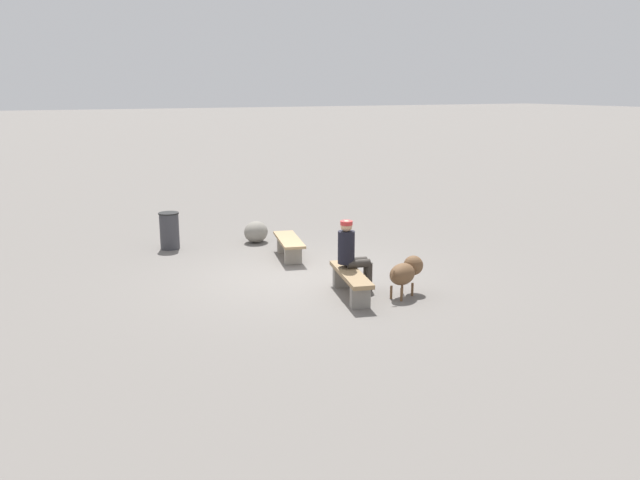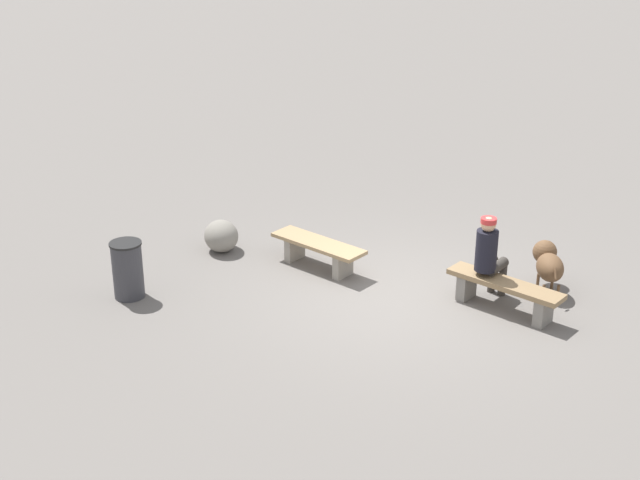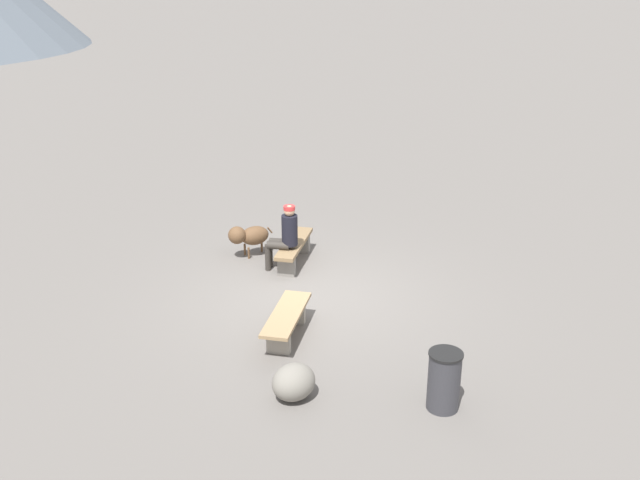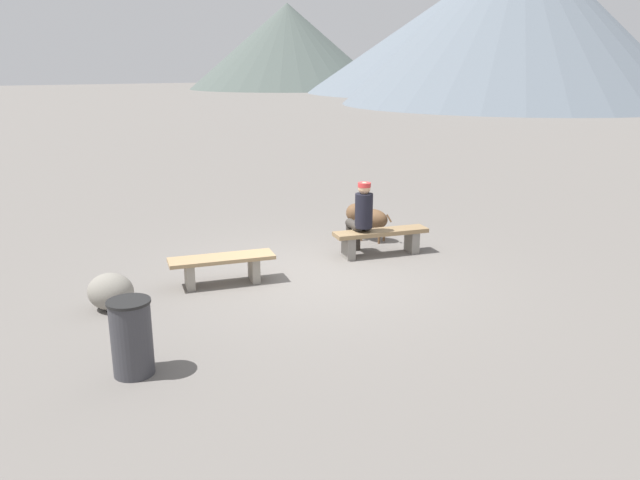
{
  "view_description": "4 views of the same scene",
  "coord_description": "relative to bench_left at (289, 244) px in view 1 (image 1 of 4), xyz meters",
  "views": [
    {
      "loc": [
        11.06,
        -4.98,
        3.6
      ],
      "look_at": [
        -0.26,
        0.56,
        0.63
      ],
      "focal_mm": 36.45,
      "sensor_mm": 36.0,
      "label": 1
    },
    {
      "loc": [
        4.24,
        -10.58,
        5.7
      ],
      "look_at": [
        -1.4,
        0.38,
        0.48
      ],
      "focal_mm": 49.62,
      "sensor_mm": 36.0,
      "label": 2
    },
    {
      "loc": [
        -11.39,
        0.12,
        5.62
      ],
      "look_at": [
        1.32,
        -0.19,
        0.55
      ],
      "focal_mm": 40.02,
      "sensor_mm": 36.0,
      "label": 3
    },
    {
      "loc": [
        -4.93,
        -7.88,
        3.2
      ],
      "look_at": [
        -0.07,
        -0.2,
        0.63
      ],
      "focal_mm": 34.79,
      "sensor_mm": 36.0,
      "label": 4
    }
  ],
  "objects": [
    {
      "name": "bench_left",
      "position": [
        0.0,
        0.0,
        0.0
      ],
      "size": [
        1.63,
        0.8,
        0.43
      ],
      "rotation": [
        0.0,
        0.0,
        -0.24
      ],
      "color": "gray",
      "rests_on": "ground"
    },
    {
      "name": "trash_bin",
      "position": [
        -1.95,
        -2.12,
        0.11
      ],
      "size": [
        0.46,
        0.46,
        0.84
      ],
      "color": "#38383D",
      "rests_on": "ground"
    },
    {
      "name": "boulder",
      "position": [
        -1.68,
        -0.13,
        -0.05
      ],
      "size": [
        0.83,
        0.83,
        0.51
      ],
      "primitive_type": "ellipsoid",
      "rotation": [
        0.0,
        0.0,
        2.31
      ],
      "color": "gray",
      "rests_on": "ground"
    },
    {
      "name": "seated_person",
      "position": [
        2.64,
        0.08,
        0.43
      ],
      "size": [
        0.39,
        0.63,
        1.31
      ],
      "rotation": [
        0.0,
        0.0,
        -0.19
      ],
      "color": "black",
      "rests_on": "ground"
    },
    {
      "name": "ground",
      "position": [
        1.44,
        -0.4,
        -0.34
      ],
      "size": [
        210.0,
        210.0,
        0.06
      ],
      "primitive_type": "cube",
      "color": "slate"
    },
    {
      "name": "bench_right",
      "position": [
        2.94,
        -0.09,
        0.01
      ],
      "size": [
        1.71,
        0.75,
        0.45
      ],
      "rotation": [
        0.0,
        0.0,
        -0.24
      ],
      "color": "gray",
      "rests_on": "ground"
    },
    {
      "name": "dog",
      "position": [
        3.31,
        0.81,
        0.14
      ],
      "size": [
        0.64,
        0.87,
        0.68
      ],
      "rotation": [
        0.0,
        0.0,
        2.03
      ],
      "color": "brown",
      "rests_on": "ground"
    }
  ]
}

